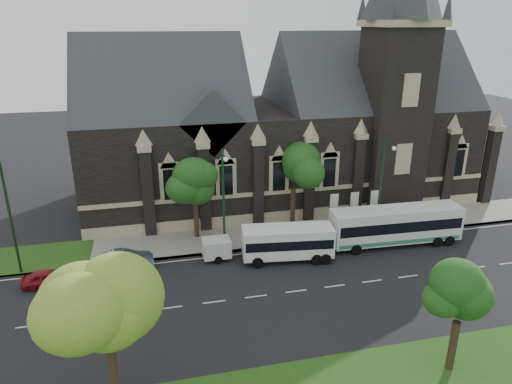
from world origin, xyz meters
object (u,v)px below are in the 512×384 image
object	(u,v)px
street_lamp_mid	(224,196)
banner_flag_center	(352,206)
car_far_red	(48,278)
banner_flag_left	(332,208)
box_trailer	(217,248)
street_lamp_near	(382,183)
shuttle_bus	(288,241)
tree_park_east	(462,295)
tree_walk_left	(196,177)
tour_coach	(396,225)
tree_park_near	(111,305)
street_lamp_far	(9,214)
tree_walk_right	(295,169)
banner_flag_right	(372,204)
sedan	(124,260)

from	to	relation	value
street_lamp_mid	banner_flag_center	xyz separation A→B (m)	(12.29, 1.91, -2.73)
banner_flag_center	car_far_red	size ratio (longest dim) A/B	1.09
banner_flag_left	box_trailer	size ratio (longest dim) A/B	1.22
street_lamp_near	shuttle_bus	xyz separation A→B (m)	(-9.21, -2.32, -3.47)
tree_park_east	street_lamp_mid	size ratio (longest dim) A/B	0.70
banner_flag_left	tree_walk_left	bearing A→B (deg)	171.98
tree_park_east	box_trailer	distance (m)	19.37
street_lamp_near	tour_coach	bearing A→B (deg)	-68.97
tree_park_near	street_lamp_far	size ratio (longest dim) A/B	0.95
street_lamp_near	box_trailer	distance (m)	15.45
tree_walk_right	banner_flag_right	size ratio (longest dim) A/B	1.95
street_lamp_mid	sedan	size ratio (longest dim) A/B	1.97
tree_walk_right	street_lamp_mid	xyz separation A→B (m)	(-7.21, -3.62, -0.71)
street_lamp_far	car_far_red	size ratio (longest dim) A/B	2.46
tree_park_east	banner_flag_right	size ratio (longest dim) A/B	1.57
tour_coach	banner_flag_right	bearing A→B (deg)	98.39
tour_coach	box_trailer	xyz separation A→B (m)	(-15.56, 0.90, -0.84)
street_lamp_near	box_trailer	xyz separation A→B (m)	(-14.86, -0.92, -4.12)
tree_park_near	street_lamp_far	distance (m)	17.92
banner_flag_left	banner_flag_center	xyz separation A→B (m)	(2.00, 0.00, 0.00)
banner_flag_center	car_far_red	distance (m)	26.27
tree_walk_left	tree_park_east	bearing A→B (deg)	-59.13
tour_coach	sedan	distance (m)	22.95
tree_park_near	tree_walk_left	world-z (taller)	tree_park_near
tree_park_east	box_trailer	world-z (taller)	tree_park_east
tree_park_east	tree_park_near	bearing A→B (deg)	178.23
tree_park_near	banner_flag_center	bearing A→B (deg)	41.54
tree_walk_right	tour_coach	world-z (taller)	tree_walk_right
sedan	car_far_red	world-z (taller)	sedan
tree_park_east	street_lamp_far	bearing A→B (deg)	147.90
tree_park_near	tree_park_east	xyz separation A→B (m)	(17.95, -0.55, -1.80)
tree_park_near	tree_walk_right	world-z (taller)	tree_park_near
street_lamp_near	banner_flag_right	distance (m)	3.34
tree_park_east	sedan	distance (m)	24.37
tree_park_near	sedan	xyz separation A→B (m)	(-0.43, 14.97, -5.66)
tree_walk_left	box_trailer	distance (m)	6.63
tree_park_near	tree_walk_left	distance (m)	20.38
tree_walk_left	tour_coach	world-z (taller)	tree_walk_left
box_trailer	street_lamp_mid	bearing A→B (deg)	46.27
tree_walk_left	street_lamp_mid	world-z (taller)	street_lamp_mid
tree_park_east	tree_walk_right	bearing A→B (deg)	98.42
street_lamp_far	car_far_red	distance (m)	5.52
tree_park_east	street_lamp_far	distance (m)	30.90
tree_park_east	car_far_red	distance (m)	28.03
tree_walk_left	banner_flag_center	size ratio (longest dim) A/B	1.91
shuttle_bus	street_lamp_near	bearing A→B (deg)	21.27
street_lamp_near	sedan	distance (m)	22.64
tree_walk_right	box_trailer	distance (m)	10.44
banner_flag_left	tour_coach	distance (m)	5.80
tree_walk_right	street_lamp_near	xyz separation A→B (m)	(6.79, -3.62, -0.71)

